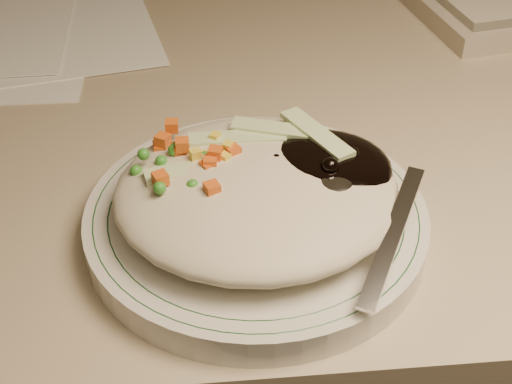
{
  "coord_description": "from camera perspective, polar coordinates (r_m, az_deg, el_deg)",
  "views": [
    {
      "loc": [
        -0.13,
        0.78,
        1.08
      ],
      "look_at": [
        -0.09,
        1.16,
        0.78
      ],
      "focal_mm": 50.0,
      "sensor_mm": 36.0,
      "label": 1
    }
  ],
  "objects": [
    {
      "name": "desk",
      "position": [
        0.82,
        5.12,
        -2.89
      ],
      "size": [
        1.4,
        0.7,
        0.74
      ],
      "color": "tan",
      "rests_on": "ground"
    },
    {
      "name": "plate",
      "position": [
        0.5,
        -0.0,
        -2.34
      ],
      "size": [
        0.24,
        0.24,
        0.02
      ],
      "primitive_type": "cylinder",
      "color": "silver",
      "rests_on": "desk"
    },
    {
      "name": "plate_rim",
      "position": [
        0.49,
        -0.0,
        -1.46
      ],
      "size": [
        0.23,
        0.23,
        0.0
      ],
      "color": "#144723",
      "rests_on": "plate"
    },
    {
      "name": "meal",
      "position": [
        0.48,
        0.52,
        0.5
      ],
      "size": [
        0.21,
        0.19,
        0.05
      ],
      "color": "beige",
      "rests_on": "plate"
    }
  ]
}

